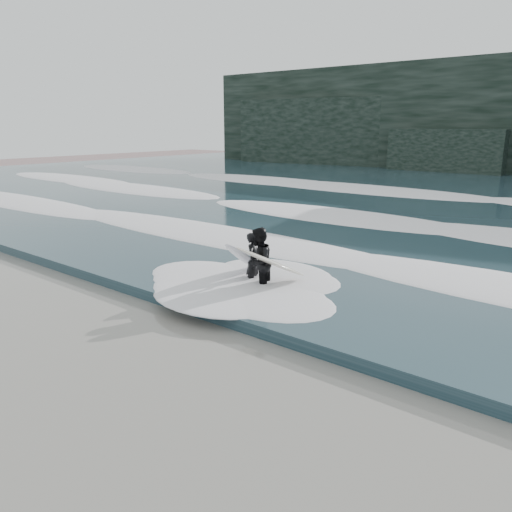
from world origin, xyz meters
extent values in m
plane|color=#7F5A59|center=(0.00, 0.00, 0.00)|extent=(120.00, 120.00, 0.00)
cube|color=#213842|center=(0.00, 29.00, 0.15)|extent=(90.00, 52.00, 0.30)
ellipsoid|color=white|center=(0.00, 9.00, 0.40)|extent=(60.00, 3.20, 0.20)
ellipsoid|color=white|center=(0.00, 16.00, 0.42)|extent=(60.00, 4.00, 0.24)
ellipsoid|color=white|center=(0.00, 25.00, 0.45)|extent=(60.00, 4.80, 0.30)
imported|color=black|center=(-0.96, 5.53, 0.78)|extent=(0.55, 0.67, 1.57)
ellipsoid|color=white|center=(-1.36, 5.58, 0.82)|extent=(0.82, 1.80, 1.18)
imported|color=black|center=(-0.52, 5.19, 0.91)|extent=(0.96, 1.07, 1.82)
ellipsoid|color=silver|center=(-0.10, 5.19, 0.98)|extent=(1.26, 2.21, 1.15)
camera|label=1|loc=(7.31, -4.58, 4.38)|focal=35.00mm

